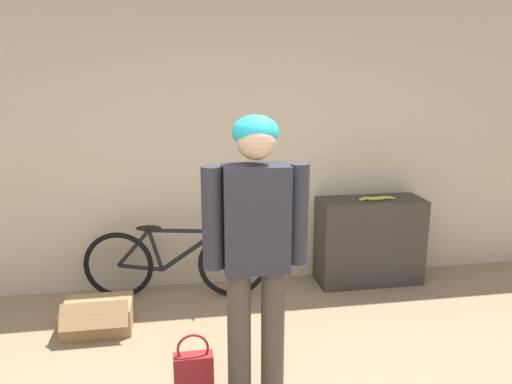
% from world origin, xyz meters
% --- Properties ---
extents(wall_back, '(8.00, 0.07, 2.60)m').
position_xyz_m(wall_back, '(0.00, 2.65, 1.30)').
color(wall_back, beige).
rests_on(wall_back, ground_plane).
extents(side_shelf, '(0.97, 0.39, 0.81)m').
position_xyz_m(side_shelf, '(1.34, 2.40, 0.40)').
color(side_shelf, '#38332D').
rests_on(side_shelf, ground_plane).
extents(person, '(0.61, 0.25, 1.73)m').
position_xyz_m(person, '(0.01, 0.89, 1.03)').
color(person, '#4C4238').
rests_on(person, ground_plane).
extents(bicycle, '(1.59, 0.46, 0.68)m').
position_xyz_m(bicycle, '(-0.46, 2.36, 0.33)').
color(bicycle, black).
rests_on(bicycle, ground_plane).
extents(banana, '(0.37, 0.09, 0.03)m').
position_xyz_m(banana, '(1.36, 2.36, 0.82)').
color(banana, '#EAD64C').
rests_on(banana, side_shelf).
extents(handbag, '(0.24, 0.10, 0.40)m').
position_xyz_m(handbag, '(-0.37, 0.98, 0.14)').
color(handbag, maroon).
rests_on(handbag, ground_plane).
extents(cardboard_box, '(0.52, 0.44, 0.29)m').
position_xyz_m(cardboard_box, '(-1.07, 1.89, 0.11)').
color(cardboard_box, '#A87F51').
rests_on(cardboard_box, ground_plane).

